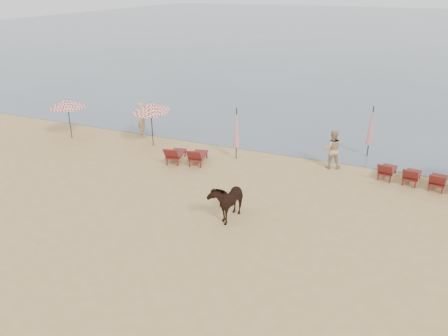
% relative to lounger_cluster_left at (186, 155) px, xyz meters
% --- Properties ---
extents(ground, '(120.00, 120.00, 0.00)m').
position_rel_lounger_cluster_left_xyz_m(ground, '(2.92, -7.16, -0.44)').
color(ground, tan).
rests_on(ground, ground).
extents(sea, '(160.00, 140.00, 0.06)m').
position_rel_lounger_cluster_left_xyz_m(sea, '(2.92, 72.84, -0.44)').
color(sea, '#51606B').
rests_on(sea, ground).
extents(lounger_cluster_left, '(2.09, 2.03, 0.64)m').
position_rel_lounger_cluster_left_xyz_m(lounger_cluster_left, '(0.00, 0.00, 0.00)').
color(lounger_cluster_left, maroon).
rests_on(lounger_cluster_left, ground).
extents(lounger_cluster_right, '(3.95, 2.13, 0.60)m').
position_rel_lounger_cluster_left_xyz_m(lounger_cluster_right, '(10.62, 1.71, -0.03)').
color(lounger_cluster_right, maroon).
rests_on(lounger_cluster_right, ground).
extents(umbrella_open_left_a, '(1.96, 1.96, 2.23)m').
position_rel_lounger_cluster_left_xyz_m(umbrella_open_left_a, '(-7.65, 0.78, 1.56)').
color(umbrella_open_left_a, black).
rests_on(umbrella_open_left_a, ground).
extents(umbrella_open_left_b, '(1.93, 1.97, 2.46)m').
position_rel_lounger_cluster_left_xyz_m(umbrella_open_left_b, '(-2.78, 1.51, 1.69)').
color(umbrella_open_left_b, black).
rests_on(umbrella_open_left_b, ground).
extents(umbrella_closed_left, '(0.32, 0.32, 2.60)m').
position_rel_lounger_cluster_left_xyz_m(umbrella_closed_left, '(2.01, 1.52, 1.15)').
color(umbrella_closed_left, black).
rests_on(umbrella_closed_left, ground).
extents(umbrella_closed_right, '(0.32, 0.32, 2.61)m').
position_rel_lounger_cluster_left_xyz_m(umbrella_closed_right, '(7.99, 4.40, 1.16)').
color(umbrella_closed_right, black).
rests_on(umbrella_closed_right, ground).
extents(cow, '(0.95, 1.81, 1.48)m').
position_rel_lounger_cluster_left_xyz_m(cow, '(3.85, -4.04, 0.30)').
color(cow, black).
rests_on(cow, ground).
extents(beachgoer_left, '(0.84, 0.78, 1.93)m').
position_rel_lounger_cluster_left_xyz_m(beachgoer_left, '(-4.23, 2.76, 0.52)').
color(beachgoer_left, tan).
rests_on(beachgoer_left, ground).
extents(beachgoer_right_a, '(1.08, 0.95, 1.87)m').
position_rel_lounger_cluster_left_xyz_m(beachgoer_right_a, '(6.55, 2.22, 0.49)').
color(beachgoer_right_a, tan).
rests_on(beachgoer_right_a, ground).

